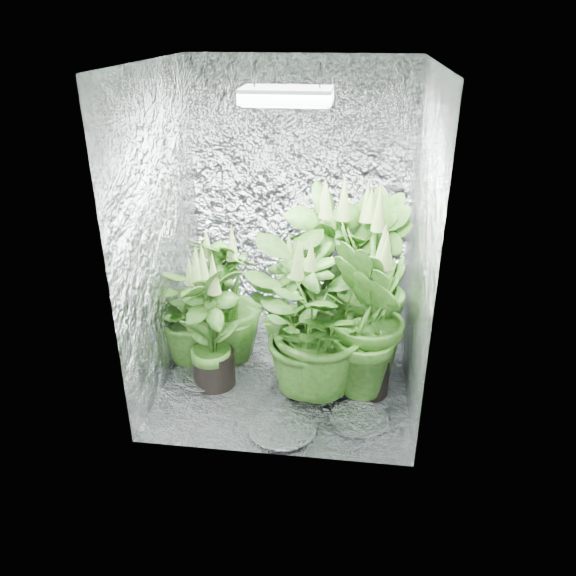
% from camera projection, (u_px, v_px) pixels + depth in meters
% --- Properties ---
extents(ground, '(1.60, 1.60, 0.00)m').
position_uv_depth(ground, '(287.00, 373.00, 3.87)').
color(ground, silver).
rests_on(ground, ground).
extents(walls, '(1.62, 1.62, 2.00)m').
position_uv_depth(walls, '(287.00, 237.00, 3.43)').
color(walls, silver).
rests_on(walls, ground).
extents(ceiling, '(1.60, 1.60, 0.01)m').
position_uv_depth(ceiling, '(287.00, 62.00, 3.00)').
color(ceiling, silver).
rests_on(ceiling, walls).
extents(grow_lamp, '(0.50, 0.30, 0.22)m').
position_uv_depth(grow_lamp, '(287.00, 96.00, 3.07)').
color(grow_lamp, gray).
rests_on(grow_lamp, ceiling).
extents(plant_a, '(0.83, 0.83, 0.85)m').
position_uv_depth(plant_a, '(196.00, 311.00, 3.85)').
color(plant_a, black).
rests_on(plant_a, ground).
extents(plant_b, '(0.87, 0.87, 1.29)m').
position_uv_depth(plant_b, '(327.00, 274.00, 3.90)').
color(plant_b, black).
rests_on(plant_b, ground).
extents(plant_c, '(0.78, 0.78, 1.26)m').
position_uv_depth(plant_c, '(367.00, 281.00, 3.83)').
color(plant_c, black).
rests_on(plant_c, ground).
extents(plant_d, '(0.66, 0.66, 0.99)m').
position_uv_depth(plant_d, '(225.00, 300.00, 3.86)').
color(plant_d, black).
rests_on(plant_d, ground).
extents(plant_e, '(0.99, 0.99, 1.06)m').
position_uv_depth(plant_e, '(313.00, 325.00, 3.46)').
color(plant_e, black).
rests_on(plant_e, ground).
extents(plant_f, '(0.64, 0.64, 0.95)m').
position_uv_depth(plant_f, '(211.00, 328.00, 3.58)').
color(plant_f, black).
rests_on(plant_f, ground).
extents(plant_g, '(0.67, 0.67, 1.15)m').
position_uv_depth(plant_g, '(370.00, 319.00, 3.46)').
color(plant_g, black).
rests_on(plant_g, ground).
extents(plant_h, '(0.70, 0.70, 0.99)m').
position_uv_depth(plant_h, '(301.00, 311.00, 3.72)').
color(plant_h, black).
rests_on(plant_h, ground).
extents(circulation_fan, '(0.16, 0.34, 0.39)m').
position_uv_depth(circulation_fan, '(373.00, 328.00, 4.10)').
color(circulation_fan, black).
rests_on(circulation_fan, ground).
extents(plant_label, '(0.05, 0.05, 0.07)m').
position_uv_depth(plant_label, '(320.00, 355.00, 3.52)').
color(plant_label, white).
rests_on(plant_label, plant_e).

